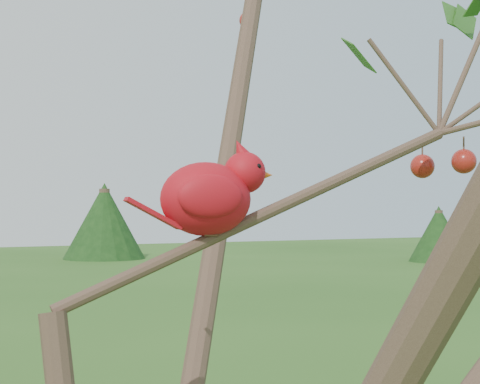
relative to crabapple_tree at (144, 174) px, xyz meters
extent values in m
sphere|color=maroon|center=(0.57, 0.07, 0.04)|extent=(0.04, 0.04, 0.04)
sphere|color=maroon|center=(0.54, 0.13, 0.03)|extent=(0.04, 0.04, 0.04)
sphere|color=maroon|center=(0.49, 0.64, 0.38)|extent=(0.04, 0.04, 0.04)
ellipsoid|color=red|center=(0.13, 0.11, -0.03)|extent=(0.14, 0.12, 0.10)
sphere|color=red|center=(0.19, 0.10, 0.01)|extent=(0.07, 0.07, 0.06)
cone|color=red|center=(0.18, 0.10, 0.04)|extent=(0.05, 0.04, 0.04)
cone|color=#D85914|center=(0.22, 0.09, 0.01)|extent=(0.03, 0.03, 0.02)
ellipsoid|color=black|center=(0.21, 0.10, 0.01)|extent=(0.02, 0.03, 0.03)
cube|color=red|center=(0.06, 0.12, -0.05)|extent=(0.08, 0.04, 0.04)
ellipsoid|color=red|center=(0.13, 0.15, -0.02)|extent=(0.09, 0.04, 0.06)
ellipsoid|color=red|center=(0.12, 0.07, -0.02)|extent=(0.09, 0.04, 0.06)
cylinder|color=#422D23|center=(8.91, 28.66, -0.67)|extent=(0.43, 0.43, 2.89)
cone|color=#143412|center=(8.91, 28.66, -0.55)|extent=(3.38, 3.38, 3.14)
cylinder|color=#422D23|center=(19.96, 20.93, -1.12)|extent=(0.30, 0.30, 2.01)
cone|color=#143412|center=(19.96, 20.93, -1.03)|extent=(2.35, 2.35, 2.18)
camera|label=1|loc=(-0.30, -0.81, -0.04)|focal=55.00mm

